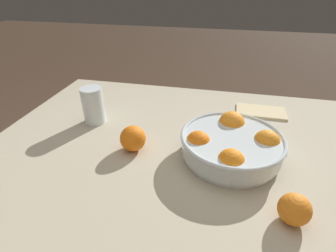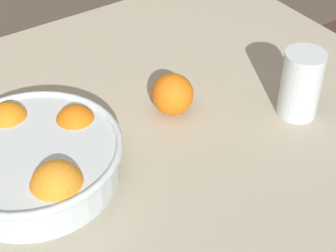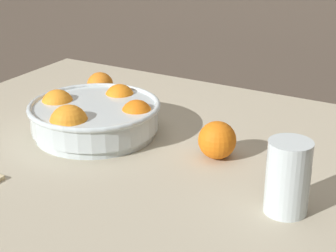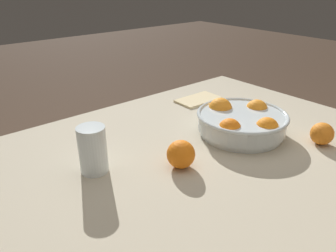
% 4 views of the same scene
% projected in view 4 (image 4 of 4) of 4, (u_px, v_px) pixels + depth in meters
% --- Properties ---
extents(dining_table, '(1.20, 0.94, 0.73)m').
position_uv_depth(dining_table, '(205.00, 168.00, 1.03)').
color(dining_table, '#B7AD93').
rests_on(dining_table, ground_plane).
extents(fruit_bowl, '(0.29, 0.29, 0.10)m').
position_uv_depth(fruit_bowl, '(241.00, 122.00, 1.05)').
color(fruit_bowl, silver).
rests_on(fruit_bowl, dining_table).
extents(juice_glass, '(0.07, 0.07, 0.13)m').
position_uv_depth(juice_glass, '(93.00, 152.00, 0.85)').
color(juice_glass, '#F4A314').
rests_on(juice_glass, dining_table).
extents(orange_loose_near_bowl, '(0.07, 0.07, 0.07)m').
position_uv_depth(orange_loose_near_bowl, '(322.00, 134.00, 0.99)').
color(orange_loose_near_bowl, orange).
rests_on(orange_loose_near_bowl, dining_table).
extents(orange_loose_front, '(0.08, 0.08, 0.08)m').
position_uv_depth(orange_loose_front, '(181.00, 154.00, 0.87)').
color(orange_loose_front, orange).
rests_on(orange_loose_front, dining_table).
extents(napkin, '(0.18, 0.10, 0.01)m').
position_uv_depth(napkin, '(198.00, 99.00, 1.35)').
color(napkin, beige).
rests_on(napkin, dining_table).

